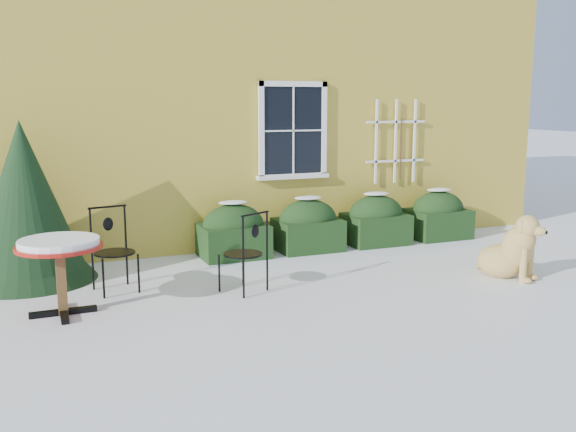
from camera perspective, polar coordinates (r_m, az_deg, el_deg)
name	(u,v)px	position (r m, az deg, el deg)	size (l,w,h in m)	color
ground	(318,299)	(8.15, 2.71, -7.39)	(80.00, 80.00, 0.00)	white
house	(182,66)	(14.44, -9.38, 13.01)	(12.40, 8.40, 6.40)	gold
hedge_row	(343,224)	(10.98, 4.87, -0.68)	(4.95, 0.80, 0.91)	black
evergreen_shrub	(26,217)	(9.48, -22.30, -0.11)	(1.83, 1.83, 2.22)	black
bistro_table	(59,252)	(7.81, -19.65, -3.02)	(0.97, 0.97, 0.90)	black
patio_chair_near	(246,252)	(8.33, -3.79, -3.20)	(0.64, 0.63, 1.07)	black
patio_chair_far	(113,249)	(8.68, -15.26, -2.88)	(0.57, 0.56, 1.10)	black
dog	(511,252)	(9.52, 19.24, -3.00)	(0.82, 1.04, 0.95)	tan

